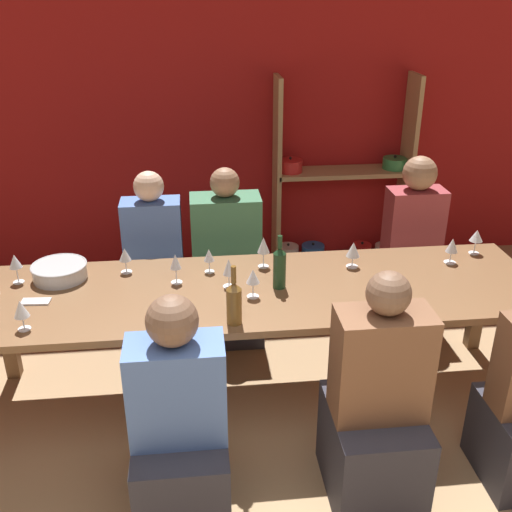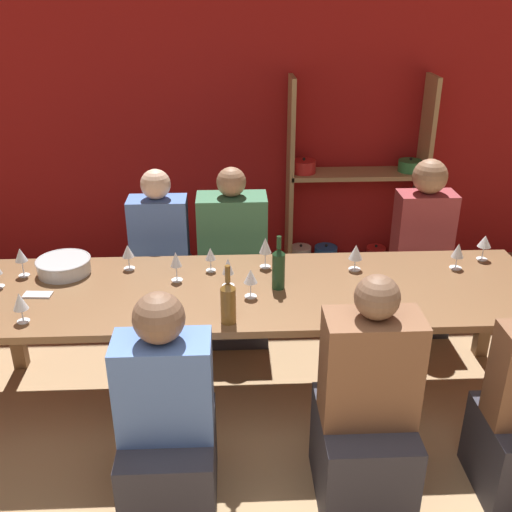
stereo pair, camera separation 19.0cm
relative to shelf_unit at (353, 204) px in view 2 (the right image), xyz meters
The scene contains 23 objects.
wall_back_red 1.29m from the shelf_unit, 168.60° to the left, with size 8.80×0.06×2.70m.
shelf_unit is the anchor object (origin of this frame).
dining_table 1.99m from the shelf_unit, 116.69° to the right, with size 3.17×0.89×0.73m.
mixing_bowl 2.53m from the shelf_unit, 142.49° to the right, with size 0.31×0.31×0.09m.
wine_bottle_green 2.39m from the shelf_unit, 116.31° to the right, with size 0.08×0.08×0.31m.
wine_bottle_dark 1.96m from the shelf_unit, 113.58° to the right, with size 0.07×0.07×0.31m.
wine_glass_white_a 2.05m from the shelf_unit, 121.12° to the right, with size 0.07×0.07×0.17m.
wine_glass_red_b 1.57m from the shelf_unit, 71.40° to the right, with size 0.08×0.08×0.16m.
wine_glass_red_c 2.11m from the shelf_unit, 116.48° to the right, with size 0.07×0.07×0.16m.
wine_glass_empty_a 2.73m from the shelf_unit, 144.96° to the right, with size 0.07×0.07×0.17m.
wine_glass_empty_b 1.75m from the shelf_unit, 118.84° to the right, with size 0.07×0.07×0.19m.
wine_glass_empty_c 2.94m from the shelf_unit, 135.01° to the right, with size 0.07×0.07×0.16m.
wine_glass_red_d 1.94m from the shelf_unit, 126.71° to the right, with size 0.06×0.06×0.15m.
wine_glass_white_b 2.15m from the shelf_unit, 128.94° to the right, with size 0.06×0.06×0.18m.
wine_glass_white_c 1.62m from the shelf_unit, 101.13° to the right, with size 0.08×0.08×0.16m.
wine_glass_white_d 2.23m from the shelf_unit, 137.48° to the right, with size 0.07×0.07×0.15m.
wine_glass_red_e 1.63m from the shelf_unit, 79.56° to the right, with size 0.07×0.07×0.16m.
cell_phone 2.76m from the shelf_unit, 139.01° to the right, with size 0.15×0.08×0.01m.
person_near_a 2.89m from the shelf_unit, 117.53° to the right, with size 0.42×0.52×1.13m.
person_far_a 1.83m from the shelf_unit, 145.12° to the right, with size 0.38×0.47×1.19m.
person_far_b 1.44m from the shelf_unit, 135.33° to the right, with size 0.46×0.57×1.19m.
person_near_c 2.60m from the shelf_unit, 99.64° to the right, with size 0.42×0.52×1.19m.
person_far_c 1.03m from the shelf_unit, 74.25° to the right, with size 0.38×0.48×1.22m.
Camera 2 is at (-0.04, -1.05, 2.28)m, focal length 42.00 mm.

